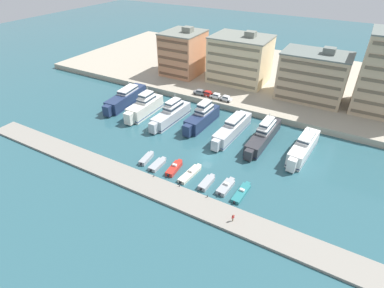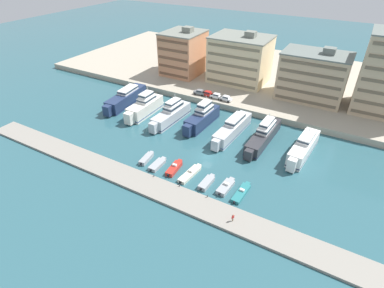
{
  "view_description": "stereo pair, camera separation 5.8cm",
  "coord_description": "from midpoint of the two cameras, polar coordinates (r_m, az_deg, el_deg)",
  "views": [
    {
      "loc": [
        27.47,
        -56.5,
        45.64
      ],
      "look_at": [
        -4.54,
        0.12,
        2.5
      ],
      "focal_mm": 28.0,
      "sensor_mm": 36.0,
      "label": 1
    },
    {
      "loc": [
        27.52,
        -56.47,
        45.64
      ],
      "look_at": [
        -4.54,
        0.12,
        2.5
      ],
      "focal_mm": 28.0,
      "sensor_mm": 36.0,
      "label": 2
    }
  ],
  "objects": [
    {
      "name": "motorboat_cream_center_left",
      "position": [
        71.49,
        -0.39,
        -5.68
      ],
      "size": [
        2.65,
        8.27,
        1.3
      ],
      "color": "beige",
      "rests_on": "ground"
    },
    {
      "name": "pier_dock",
      "position": [
        66.32,
        -3.8,
        -9.68
      ],
      "size": [
        120.0,
        6.32,
        0.57
      ],
      "primitive_type": "cube",
      "color": "gray",
      "rests_on": "ground"
    },
    {
      "name": "bollard_west_mid",
      "position": [
        67.67,
        -2.43,
        -7.87
      ],
      "size": [
        0.2,
        0.2,
        0.61
      ],
      "color": "#2D2D33",
      "rests_on": "pier_dock"
    },
    {
      "name": "yacht_charcoal_center_right",
      "position": [
        84.85,
        13.48,
        1.74
      ],
      "size": [
        4.63,
        21.6,
        7.81
      ],
      "color": "#333338",
      "rests_on": "ground"
    },
    {
      "name": "car_white_mid_left",
      "position": [
        103.65,
        4.63,
        9.14
      ],
      "size": [
        4.11,
        1.94,
        1.8
      ],
      "color": "white",
      "rests_on": "quay_promenade"
    },
    {
      "name": "ground_plane",
      "position": [
        77.65,
        2.86,
        -2.49
      ],
      "size": [
        400.0,
        400.0,
        0.0
      ],
      "primitive_type": "plane",
      "color": "#2D5B66"
    },
    {
      "name": "pedestrian_near_edge",
      "position": [
        60.4,
        7.79,
        -13.66
      ],
      "size": [
        0.41,
        0.63,
        1.76
      ],
      "color": "#7A6B56",
      "rests_on": "pier_dock"
    },
    {
      "name": "yacht_navy_far_left",
      "position": [
        105.85,
        -12.51,
        8.54
      ],
      "size": [
        5.96,
        21.43,
        7.1
      ],
      "color": "navy",
      "rests_on": "ground"
    },
    {
      "name": "yacht_silver_mid_left",
      "position": [
        92.84,
        -4.03,
        5.72
      ],
      "size": [
        4.86,
        18.76,
        8.29
      ],
      "color": "silver",
      "rests_on": "ground"
    },
    {
      "name": "motorboat_teal_mid_right",
      "position": [
        67.44,
        9.35,
        -9.13
      ],
      "size": [
        2.21,
        7.7,
        1.21
      ],
      "color": "teal",
      "rests_on": "ground"
    },
    {
      "name": "yacht_silver_center",
      "position": [
        86.32,
        7.68,
        2.95
      ],
      "size": [
        4.86,
        20.72,
        6.91
      ],
      "color": "silver",
      "rests_on": "ground"
    },
    {
      "name": "apartment_block_far_left",
      "position": [
        124.11,
        -1.66,
        16.97
      ],
      "size": [
        14.31,
        16.26,
        18.34
      ],
      "color": "tan",
      "rests_on": "quay_promenade"
    },
    {
      "name": "motorboat_grey_center",
      "position": [
        68.95,
        2.81,
        -7.35
      ],
      "size": [
        2.07,
        5.96,
        1.07
      ],
      "color": "#9EA3A8",
      "rests_on": "ground"
    },
    {
      "name": "motorboat_grey_center_right",
      "position": [
        68.22,
        6.46,
        -8.09
      ],
      "size": [
        2.49,
        6.54,
        1.53
      ],
      "color": "#9EA3A8",
      "rests_on": "ground"
    },
    {
      "name": "car_grey_far_left",
      "position": [
        106.25,
        1.45,
        9.87
      ],
      "size": [
        4.14,
        2.0,
        1.8
      ],
      "color": "slate",
      "rests_on": "quay_promenade"
    },
    {
      "name": "apartment_block_left",
      "position": [
        117.21,
        9.12,
        15.67
      ],
      "size": [
        21.0,
        16.16,
        18.76
      ],
      "color": "beige",
      "rests_on": "quay_promenade"
    },
    {
      "name": "bollard_west",
      "position": [
        70.81,
        -7.3,
        -5.97
      ],
      "size": [
        0.2,
        0.2,
        0.61
      ],
      "color": "#2D2D33",
      "rests_on": "pier_dock"
    },
    {
      "name": "yacht_ivory_left",
      "position": [
        97.82,
        -9.03,
        7.03
      ],
      "size": [
        4.74,
        17.25,
        8.71
      ],
      "color": "silver",
      "rests_on": "ground"
    },
    {
      "name": "yacht_white_mid_right",
      "position": [
        82.34,
        20.41,
        -0.62
      ],
      "size": [
        5.19,
        18.74,
        7.12
      ],
      "color": "white",
      "rests_on": "ground"
    },
    {
      "name": "yacht_navy_center_left",
      "position": [
        90.45,
        1.91,
        5.12
      ],
      "size": [
        4.95,
        17.46,
        8.84
      ],
      "color": "navy",
      "rests_on": "ground"
    },
    {
      "name": "motorboat_grey_left",
      "position": [
        74.76,
        -6.6,
        -3.89
      ],
      "size": [
        2.13,
        6.07,
        0.91
      ],
      "color": "#9EA3A8",
      "rests_on": "ground"
    },
    {
      "name": "apartment_block_mid_left",
      "position": [
        108.46,
        21.99,
        11.89
      ],
      "size": [
        21.17,
        13.57,
        17.62
      ],
      "color": "#C6AD89",
      "rests_on": "quay_promenade"
    },
    {
      "name": "car_red_left",
      "position": [
        105.2,
        2.97,
        9.58
      ],
      "size": [
        4.15,
        2.02,
        1.8
      ],
      "color": "red",
      "rests_on": "quay_promenade"
    },
    {
      "name": "bollard_east_mid",
      "position": [
        65.15,
        2.91,
        -9.88
      ],
      "size": [
        0.2,
        0.2,
        0.61
      ],
      "color": "#2D2D33",
      "rests_on": "pier_dock"
    },
    {
      "name": "motorboat_grey_far_left",
      "position": [
        77.05,
        -8.66,
        -2.73
      ],
      "size": [
        2.16,
        5.88,
        1.05
      ],
      "color": "#9EA3A8",
      "rests_on": "ground"
    },
    {
      "name": "quay_promenade",
      "position": [
        129.27,
        15.71,
        12.12
      ],
      "size": [
        180.0,
        70.0,
        2.0
      ],
      "primitive_type": "cube",
      "color": "#ADA38E",
      "rests_on": "ground"
    },
    {
      "name": "motorboat_red_mid_left",
      "position": [
        73.1,
        -3.41,
        -4.59
      ],
      "size": [
        2.32,
        6.72,
        1.56
      ],
      "color": "red",
      "rests_on": "ground"
    },
    {
      "name": "car_white_center_left",
      "position": [
        102.23,
        6.46,
        8.67
      ],
      "size": [
        4.18,
        2.09,
        1.8
      ],
      "color": "white",
      "rests_on": "quay_promenade"
    }
  ]
}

